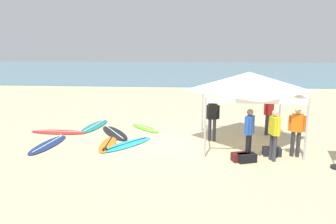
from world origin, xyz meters
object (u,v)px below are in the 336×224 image
object	(u,v)px
surfboard_cyan	(127,144)
surfboard_red	(58,132)
person_black	(212,116)
person_blue	(249,131)
person_yellow	(274,131)
person_orange	(297,128)
canopy_tent	(249,82)
surfboard_teal	(95,126)
surfboard_black	(114,133)
gear_bag_by_pole	(272,152)
surfboard_lime	(145,128)
surfboard_orange	(108,144)
surfboard_navy	(48,144)
gear_bag_on_sand	(241,157)
person_red	(269,112)
gear_bag_near_tent	(247,158)

from	to	relation	value
surfboard_cyan	surfboard_red	bearing A→B (deg)	155.73
person_black	person_blue	bearing A→B (deg)	-61.91
person_yellow	person_orange	size ratio (longest dim) A/B	1.00
canopy_tent	person_orange	world-z (taller)	canopy_tent
surfboard_cyan	surfboard_teal	distance (m)	3.29
surfboard_black	person_orange	world-z (taller)	person_orange
surfboard_black	gear_bag_by_pole	world-z (taller)	gear_bag_by_pole
surfboard_black	surfboard_lime	world-z (taller)	same
surfboard_orange	surfboard_black	world-z (taller)	same
gear_bag_by_pole	surfboard_red	bearing A→B (deg)	165.32
surfboard_navy	gear_bag_on_sand	distance (m)	7.12
surfboard_navy	gear_bag_by_pole	size ratio (longest dim) A/B	4.14
canopy_tent	surfboard_orange	xyz separation A→B (m)	(-5.24, -0.60, -2.35)
person_blue	person_red	xyz separation A→B (m)	(1.31, 3.06, 0.00)
person_blue	gear_bag_by_pole	distance (m)	1.30
canopy_tent	gear_bag_on_sand	world-z (taller)	canopy_tent
surfboard_red	gear_bag_on_sand	xyz separation A→B (m)	(7.35, -2.84, 0.10)
person_yellow	person_orange	xyz separation A→B (m)	(0.85, 0.44, 0.00)
surfboard_black	surfboard_navy	bearing A→B (deg)	-139.94
surfboard_cyan	person_red	world-z (taller)	person_red
surfboard_black	gear_bag_on_sand	xyz separation A→B (m)	(4.91, -2.90, 0.10)
surfboard_cyan	surfboard_orange	bearing A→B (deg)	-176.05
canopy_tent	gear_bag_by_pole	distance (m)	2.68
surfboard_cyan	gear_bag_near_tent	xyz separation A→B (m)	(4.23, -1.44, 0.10)
surfboard_orange	person_orange	world-z (taller)	person_orange
surfboard_lime	gear_bag_by_pole	xyz separation A→B (m)	(4.85, -3.16, 0.10)
surfboard_navy	surfboard_red	world-z (taller)	same
person_yellow	person_red	distance (m)	3.13
surfboard_orange	person_yellow	distance (m)	6.01
surfboard_black	person_orange	size ratio (longest dim) A/B	1.49
person_blue	gear_bag_near_tent	size ratio (longest dim) A/B	2.85
person_yellow	gear_bag_by_pole	world-z (taller)	person_yellow
person_blue	gear_bag_by_pole	world-z (taller)	person_blue
surfboard_lime	gear_bag_on_sand	xyz separation A→B (m)	(3.72, -3.77, 0.10)
person_red	gear_bag_by_pole	distance (m)	2.78
canopy_tent	surfboard_orange	world-z (taller)	canopy_tent
surfboard_cyan	surfboard_teal	world-z (taller)	same
person_black	person_red	bearing A→B (deg)	23.54
surfboard_orange	surfboard_navy	world-z (taller)	same
person_black	person_red	size ratio (longest dim) A/B	1.00
canopy_tent	person_blue	world-z (taller)	canopy_tent
surfboard_navy	gear_bag_near_tent	bearing A→B (deg)	-9.44
surfboard_orange	gear_bag_by_pole	distance (m)	5.96
surfboard_teal	gear_bag_by_pole	world-z (taller)	gear_bag_by_pole
person_orange	gear_bag_near_tent	distance (m)	2.03
surfboard_cyan	person_blue	distance (m)	4.57
person_blue	gear_bag_by_pole	size ratio (longest dim) A/B	2.85
canopy_tent	person_red	xyz separation A→B (m)	(1.10, 1.32, -1.40)
surfboard_black	person_red	world-z (taller)	person_red
canopy_tent	gear_bag_by_pole	size ratio (longest dim) A/B	5.66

